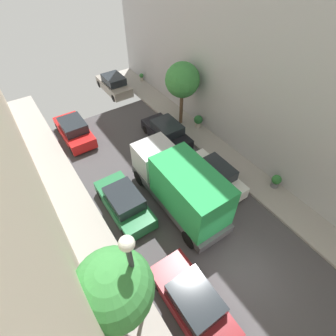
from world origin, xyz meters
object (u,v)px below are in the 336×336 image
(potted_plant_2, at_px, (141,77))
(lamp_post, at_px, (134,276))
(street_tree_0, at_px, (114,289))
(parked_car_right_4, at_px, (114,85))
(delivery_truck, at_px, (180,185))
(parked_car_right_2, at_px, (214,176))
(parked_car_right_3, at_px, (167,132))
(parked_car_left_3, at_px, (124,203))
(parked_car_left_2, at_px, (193,302))
(street_tree_1, at_px, (182,80))
(potted_plant_0, at_px, (198,121))
(potted_plant_1, at_px, (276,181))
(parked_car_left_4, at_px, (74,130))

(potted_plant_2, height_order, lamp_post, lamp_post)
(potted_plant_2, bearing_deg, street_tree_0, -121.64)
(parked_car_right_4, height_order, delivery_truck, delivery_truck)
(parked_car_right_2, xyz_separation_m, parked_car_right_3, (0.00, 5.10, 0.00))
(parked_car_left_3, xyz_separation_m, street_tree_0, (-2.58, -5.09, 3.13))
(parked_car_left_2, height_order, street_tree_0, street_tree_0)
(street_tree_0, xyz_separation_m, street_tree_1, (10.05, 10.08, -0.20))
(parked_car_left_2, height_order, parked_car_right_3, same)
(delivery_truck, bearing_deg, parked_car_left_2, -120.13)
(parked_car_right_3, bearing_deg, potted_plant_0, -1.89)
(street_tree_1, distance_m, lamp_post, 13.87)
(parked_car_left_2, bearing_deg, potted_plant_1, 17.11)
(parked_car_right_4, bearing_deg, street_tree_1, -74.57)
(parked_car_left_3, bearing_deg, street_tree_0, -116.88)
(parked_car_right_4, distance_m, street_tree_0, 19.56)
(parked_car_left_3, bearing_deg, lamp_post, -110.00)
(parked_car_right_2, xyz_separation_m, street_tree_1, (2.07, 6.19, 2.93))
(delivery_truck, bearing_deg, parked_car_left_3, 152.08)
(parked_car_left_4, bearing_deg, parked_car_left_3, -90.00)
(delivery_truck, relative_size, potted_plant_0, 6.93)
(parked_car_left_3, relative_size, delivery_truck, 0.64)
(street_tree_0, distance_m, potted_plant_2, 21.24)
(potted_plant_0, height_order, potted_plant_2, potted_plant_0)
(parked_car_left_4, height_order, parked_car_right_4, same)
(parked_car_right_3, distance_m, street_tree_0, 12.42)
(parked_car_left_3, bearing_deg, parked_car_right_4, 66.63)
(parked_car_right_3, bearing_deg, potted_plant_2, 71.15)
(parked_car_right_4, height_order, potted_plant_2, parked_car_right_4)
(parked_car_right_4, bearing_deg, parked_car_left_4, -139.32)
(potted_plant_2, xyz_separation_m, lamp_post, (-10.33, -17.99, 3.67))
(parked_car_right_2, bearing_deg, parked_car_left_4, 120.83)
(parked_car_left_2, height_order, parked_car_right_4, same)
(potted_plant_1, bearing_deg, parked_car_right_2, 140.75)
(parked_car_right_2, bearing_deg, potted_plant_2, 77.78)
(lamp_post, bearing_deg, parked_car_right_3, 51.35)
(street_tree_1, height_order, potted_plant_2, street_tree_1)
(lamp_post, bearing_deg, potted_plant_2, 60.15)
(potted_plant_0, relative_size, potted_plant_1, 1.10)
(parked_car_right_4, bearing_deg, street_tree_0, -114.41)
(street_tree_0, bearing_deg, parked_car_left_3, 63.12)
(parked_car_right_3, height_order, street_tree_1, street_tree_1)
(parked_car_right_4, xyz_separation_m, lamp_post, (-7.30, -17.71, 3.47))
(potted_plant_0, height_order, lamp_post, lamp_post)
(parked_car_left_3, relative_size, potted_plant_1, 4.87)
(parked_car_right_4, relative_size, potted_plant_1, 4.87)
(parked_car_left_3, xyz_separation_m, potted_plant_2, (8.43, 12.77, -0.20))
(parked_car_right_3, height_order, potted_plant_2, parked_car_right_3)
(delivery_truck, bearing_deg, parked_car_left_4, 106.22)
(parked_car_right_2, height_order, delivery_truck, delivery_truck)
(street_tree_0, bearing_deg, street_tree_1, 45.11)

